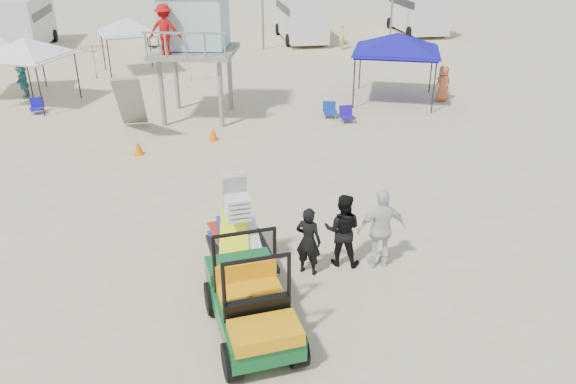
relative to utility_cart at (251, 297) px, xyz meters
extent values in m
plane|color=beige|center=(0.84, 0.65, -0.95)|extent=(140.00, 140.00, 0.00)
cube|color=#0D5324|center=(0.02, 0.04, -0.36)|extent=(1.64, 2.82, 0.47)
cube|color=orange|center=(0.02, 0.04, -0.07)|extent=(1.30, 0.89, 0.26)
cylinder|color=black|center=(-0.57, -0.93, -0.61)|extent=(0.38, 0.72, 0.69)
cube|color=black|center=(0.02, 2.34, -0.47)|extent=(1.53, 2.06, 0.12)
cylinder|color=black|center=(-0.53, 2.34, -0.70)|extent=(0.26, 0.53, 0.50)
imported|color=black|center=(1.52, 2.04, -0.12)|extent=(0.72, 0.66, 1.65)
imported|color=black|center=(2.37, 2.29, -0.06)|extent=(1.05, 0.94, 1.78)
imported|color=silver|center=(3.22, 2.04, 0.02)|extent=(1.14, 0.48, 1.94)
cylinder|color=gray|center=(-1.77, 12.99, 0.37)|extent=(0.19, 0.19, 2.63)
cube|color=gray|center=(-0.61, 14.15, 1.76)|extent=(3.79, 3.79, 0.17)
cube|color=#A5D2D5|center=(-0.61, 14.47, 2.99)|extent=(2.84, 2.60, 2.21)
imported|color=#B20F0F|center=(-1.45, 13.10, 2.77)|extent=(1.19, 0.68, 1.84)
cylinder|color=black|center=(6.51, 13.57, 0.18)|extent=(0.06, 0.06, 2.26)
pyramid|color=#130E98|center=(8.18, 15.24, 2.06)|extent=(4.53, 4.53, 0.80)
cube|color=#130E98|center=(8.18, 15.24, 1.26)|extent=(4.53, 4.53, 0.18)
pyramid|color=white|center=(-7.74, 17.19, 2.00)|extent=(3.84, 3.84, 0.80)
cube|color=white|center=(-7.74, 17.19, 1.20)|extent=(3.84, 3.84, 0.18)
cylinder|color=black|center=(-5.21, 21.26, 0.15)|extent=(0.06, 0.06, 2.19)
pyramid|color=silver|center=(-3.93, 22.54, 1.99)|extent=(3.28, 3.28, 0.80)
cube|color=silver|center=(-3.93, 22.54, 1.19)|extent=(3.28, 3.28, 0.18)
imported|color=red|center=(-5.73, 21.53, -0.05)|extent=(2.54, 2.56, 1.79)
imported|color=orange|center=(-0.84, 20.23, -0.16)|extent=(2.27, 2.29, 1.57)
cone|color=#FC6707|center=(-0.17, 11.24, -0.70)|extent=(0.34, 0.34, 0.50)
cone|color=orange|center=(-2.82, 10.23, -0.70)|extent=(0.34, 0.34, 0.50)
cube|color=#1210B0|center=(-7.38, 15.78, -0.73)|extent=(0.69, 0.66, 0.06)
cube|color=#1210B0|center=(-7.38, 16.02, -0.53)|extent=(0.57, 0.36, 0.44)
cylinder|color=#B2B2B7|center=(-7.60, 15.58, -0.85)|extent=(0.03, 0.03, 0.20)
cube|color=#220E9D|center=(5.27, 12.44, -0.73)|extent=(0.56, 0.53, 0.06)
cube|color=#220E9D|center=(5.27, 12.68, -0.53)|extent=(0.55, 0.20, 0.44)
cylinder|color=#B2B2B7|center=(5.05, 12.24, -0.85)|extent=(0.03, 0.03, 0.20)
cube|color=#0D3095|center=(4.74, 13.13, -0.73)|extent=(0.65, 0.62, 0.06)
cube|color=#0D3095|center=(4.74, 13.37, -0.53)|extent=(0.57, 0.30, 0.44)
cylinder|color=#B2B2B7|center=(4.52, 12.93, -0.85)|extent=(0.03, 0.03, 0.20)
cube|color=silver|center=(-11.16, 30.65, 0.80)|extent=(2.50, 6.80, 3.00)
cube|color=black|center=(-11.16, 30.65, 1.25)|extent=(2.54, 5.44, 0.50)
cube|color=silver|center=(-2.16, 32.15, 0.80)|extent=(2.50, 6.50, 3.00)
cube|color=black|center=(-2.16, 32.15, 1.25)|extent=(2.54, 5.20, 0.50)
cylinder|color=black|center=(-3.41, 30.07, -0.55)|extent=(0.25, 0.80, 0.80)
cube|color=silver|center=(6.84, 30.65, 0.80)|extent=(2.50, 7.00, 3.00)
cube|color=black|center=(6.84, 30.65, 1.25)|extent=(2.54, 5.60, 0.50)
cylinder|color=black|center=(5.59, 28.41, -0.55)|extent=(0.25, 0.80, 0.80)
cube|color=silver|center=(15.84, 32.15, 0.80)|extent=(2.50, 6.60, 3.00)
cube|color=black|center=(15.84, 32.15, 1.25)|extent=(2.54, 5.28, 0.50)
cylinder|color=black|center=(14.59, 30.04, -0.55)|extent=(0.25, 0.80, 0.80)
imported|color=teal|center=(-8.46, 18.47, -0.13)|extent=(0.77, 1.58, 1.64)
imported|color=#557244|center=(-1.38, 25.26, -0.16)|extent=(0.81, 0.65, 1.58)
imported|color=#BF6036|center=(10.29, 14.68, -0.14)|extent=(0.89, 0.69, 1.61)
imported|color=#C0D24E|center=(8.81, 26.92, -0.15)|extent=(0.50, 0.66, 1.61)
camera|label=1|loc=(-0.76, -8.61, 6.27)|focal=35.00mm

